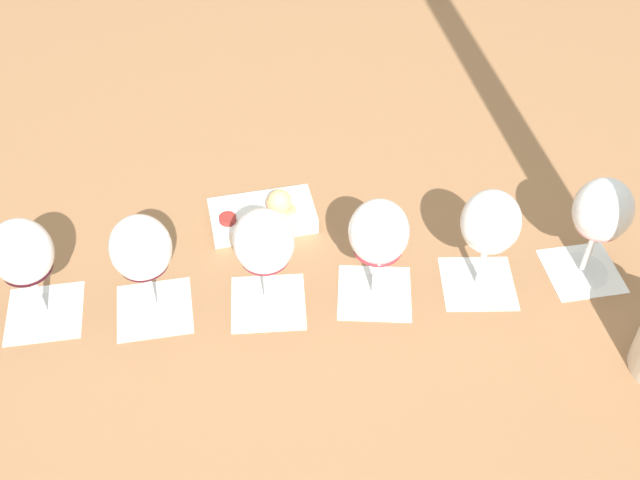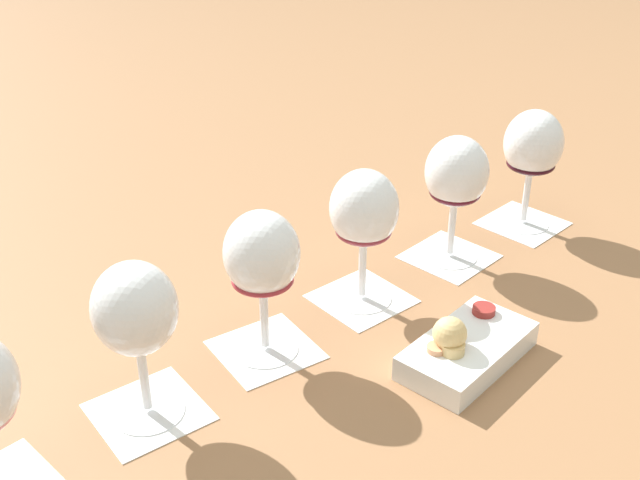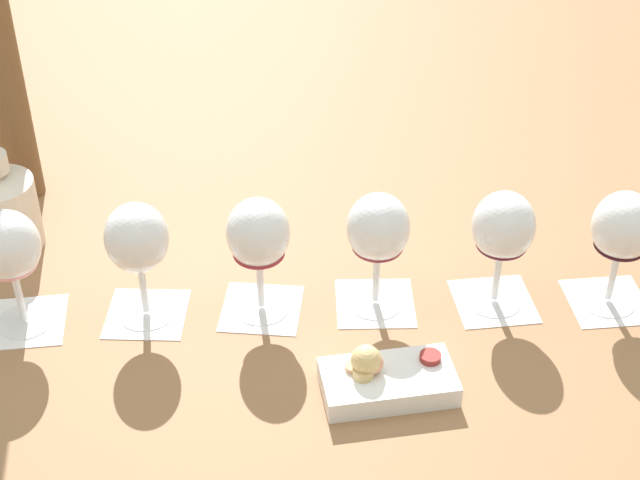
{
  "view_description": "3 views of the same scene",
  "coord_description": "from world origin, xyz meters",
  "px_view_note": "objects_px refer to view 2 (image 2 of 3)",
  "views": [
    {
      "loc": [
        -0.28,
        0.67,
        0.85
      ],
      "look_at": [
        -0.0,
        0.0,
        0.11
      ],
      "focal_mm": 45.0,
      "sensor_mm": 36.0,
      "label": 1
    },
    {
      "loc": [
        -0.18,
        -0.73,
        0.52
      ],
      "look_at": [
        -0.0,
        0.0,
        0.11
      ],
      "focal_mm": 45.0,
      "sensor_mm": 36.0,
      "label": 2
    },
    {
      "loc": [
        0.41,
        -0.88,
        0.82
      ],
      "look_at": [
        -0.0,
        0.0,
        0.11
      ],
      "focal_mm": 55.0,
      "sensor_mm": 36.0,
      "label": 3
    }
  ],
  "objects_px": {
    "wine_glass_3": "(364,215)",
    "wine_glass_4": "(456,178)",
    "wine_glass_2": "(262,260)",
    "snack_dish": "(465,348)",
    "wine_glass_5": "(533,149)",
    "wine_glass_1": "(136,317)"
  },
  "relations": [
    {
      "from": "wine_glass_3",
      "to": "wine_glass_4",
      "type": "distance_m",
      "value": 0.16
    },
    {
      "from": "wine_glass_2",
      "to": "snack_dish",
      "type": "distance_m",
      "value": 0.23
    },
    {
      "from": "wine_glass_5",
      "to": "snack_dish",
      "type": "distance_m",
      "value": 0.35
    },
    {
      "from": "wine_glass_3",
      "to": "wine_glass_4",
      "type": "bearing_deg",
      "value": 26.39
    },
    {
      "from": "wine_glass_5",
      "to": "wine_glass_2",
      "type": "bearing_deg",
      "value": -153.19
    },
    {
      "from": "wine_glass_1",
      "to": "wine_glass_5",
      "type": "relative_size",
      "value": 1.0
    },
    {
      "from": "wine_glass_3",
      "to": "wine_glass_4",
      "type": "xyz_separation_m",
      "value": [
        0.14,
        0.07,
        -0.0
      ]
    },
    {
      "from": "wine_glass_2",
      "to": "wine_glass_5",
      "type": "distance_m",
      "value": 0.45
    },
    {
      "from": "wine_glass_4",
      "to": "wine_glass_2",
      "type": "bearing_deg",
      "value": -152.26
    },
    {
      "from": "wine_glass_1",
      "to": "snack_dish",
      "type": "relative_size",
      "value": 0.95
    },
    {
      "from": "wine_glass_5",
      "to": "snack_dish",
      "type": "relative_size",
      "value": 0.95
    },
    {
      "from": "wine_glass_3",
      "to": "wine_glass_5",
      "type": "bearing_deg",
      "value": 25.67
    },
    {
      "from": "wine_glass_3",
      "to": "wine_glass_5",
      "type": "height_order",
      "value": "same"
    },
    {
      "from": "wine_glass_2",
      "to": "wine_glass_3",
      "type": "xyz_separation_m",
      "value": [
        0.13,
        0.07,
        -0.0
      ]
    },
    {
      "from": "wine_glass_1",
      "to": "wine_glass_4",
      "type": "distance_m",
      "value": 0.45
    },
    {
      "from": "wine_glass_2",
      "to": "wine_glass_3",
      "type": "distance_m",
      "value": 0.15
    },
    {
      "from": "wine_glass_5",
      "to": "wine_glass_3",
      "type": "bearing_deg",
      "value": -154.33
    },
    {
      "from": "wine_glass_4",
      "to": "wine_glass_5",
      "type": "relative_size",
      "value": 1.0
    },
    {
      "from": "wine_glass_2",
      "to": "wine_glass_5",
      "type": "bearing_deg",
      "value": 26.81
    },
    {
      "from": "wine_glass_2",
      "to": "wine_glass_4",
      "type": "bearing_deg",
      "value": 27.74
    },
    {
      "from": "wine_glass_3",
      "to": "wine_glass_4",
      "type": "height_order",
      "value": "same"
    },
    {
      "from": "wine_glass_1",
      "to": "wine_glass_2",
      "type": "relative_size",
      "value": 1.0
    }
  ]
}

